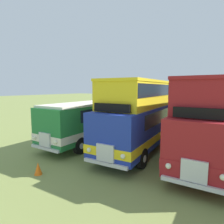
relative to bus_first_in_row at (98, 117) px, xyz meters
The scene contains 4 objects.
bus_first_in_row is the anchor object (origin of this frame).
bus_second_in_row 3.96m from the bus_first_in_row, ahead, with size 2.94×10.32×4.49m.
bus_third_in_row 7.85m from the bus_first_in_row, ahead, with size 2.68×10.61×4.49m.
cone_near_end 6.95m from the bus_first_in_row, 78.47° to the right, with size 0.36×0.36×0.58m, color orange.
Camera 1 is at (-0.93, -12.26, 4.02)m, focal length 30.96 mm.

